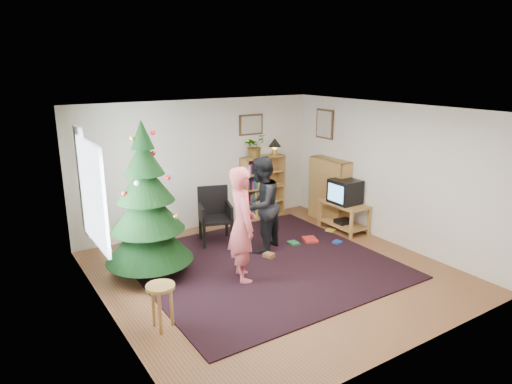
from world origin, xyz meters
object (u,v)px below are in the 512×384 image
stool (161,295)px  table_lamp (275,144)px  armchair (213,213)px  person_by_chair (261,205)px  potted_plant (255,146)px  bookshelf_back (263,186)px  crt_tv (345,191)px  picture_back (251,125)px  bookshelf_right (329,190)px  tv_stand (344,214)px  picture_right (325,124)px  christmas_tree (147,213)px  person_standing (242,224)px

stool → table_lamp: table_lamp is taller
table_lamp → armchair: bearing=-159.7°
person_by_chair → potted_plant: (0.85, 1.53, 0.71)m
armchair → bookshelf_back: bearing=42.1°
crt_tv → table_lamp: size_ratio=1.48×
person_by_chair → picture_back: bearing=-146.7°
stool → table_lamp: bearing=38.1°
crt_tv → potted_plant: size_ratio=1.11×
table_lamp → stool: bearing=-141.9°
potted_plant → table_lamp: bearing=0.0°
bookshelf_right → tv_stand: 0.67m
potted_plant → picture_right: bearing=-24.0°
picture_right → bookshelf_back: picture_right is taller
armchair → stool: 2.90m
picture_right → table_lamp: bearing=144.5°
picture_back → armchair: size_ratio=0.55×
picture_right → stool: bearing=-152.9°
picture_right → christmas_tree: 4.31m
tv_stand → table_lamp: (-0.57, 1.54, 1.21)m
picture_right → tv_stand: 1.90m
picture_right → armchair: 3.02m
bookshelf_right → tv_stand: bookshelf_right is taller
crt_tv → picture_right: bearing=74.8°
bookshelf_back → tv_stand: bookshelf_back is taller
crt_tv → stool: crt_tv is taller
crt_tv → tv_stand: bearing=0.0°
tv_stand → crt_tv: size_ratio=1.81×
tv_stand → table_lamp: size_ratio=2.68×
bookshelf_back → tv_stand: size_ratio=1.37×
person_standing → picture_right: bearing=-45.5°
bookshelf_back → stool: bookshelf_back is taller
potted_plant → stool: bearing=-137.8°
christmas_tree → bookshelf_back: bearing=25.0°
picture_right → crt_tv: 1.53m
crt_tv → table_lamp: bearing=110.3°
crt_tv → armchair: (-2.41, 0.86, -0.23)m
tv_stand → crt_tv: 0.45m
picture_right → crt_tv: picture_right is taller
potted_plant → table_lamp: 0.50m
bookshelf_right → stool: 4.81m
stool → table_lamp: 4.83m
tv_stand → person_by_chair: bearing=179.7°
picture_back → armchair: 2.11m
christmas_tree → tv_stand: (3.86, -0.14, -0.66)m
crt_tv → bookshelf_back: bearing=119.5°
table_lamp → person_standing: bearing=-133.7°
armchair → person_standing: size_ratio=0.58×
picture_back → christmas_tree: christmas_tree is taller
table_lamp → potted_plant: bearing=180.0°
stool → person_by_chair: bearing=30.4°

